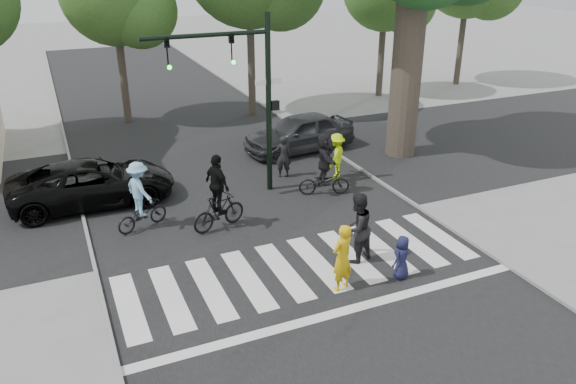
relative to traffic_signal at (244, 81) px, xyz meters
name	(u,v)px	position (x,y,z in m)	size (l,w,h in m)	color
ground	(318,286)	(-0.35, -6.20, -3.90)	(120.00, 120.00, 0.00)	gray
road_stem	(249,208)	(-0.35, -1.20, -3.90)	(10.00, 70.00, 0.01)	black
road_cross	(222,177)	(-0.35, 1.80, -3.89)	(70.00, 10.00, 0.01)	black
curb_left	(88,236)	(-5.40, -1.20, -3.85)	(0.10, 70.00, 0.10)	gray
curb_right	(382,183)	(4.70, -1.20, -3.85)	(0.10, 70.00, 0.10)	gray
crosswalk	(306,273)	(-0.35, -5.54, -3.89)	(10.00, 3.85, 0.01)	silver
traffic_signal	(244,81)	(0.00, 0.00, 0.00)	(4.45, 0.29, 6.00)	black
pedestrian_woman	(342,258)	(0.14, -6.52, -3.02)	(0.65, 0.42, 1.77)	#E1B10D
pedestrian_child	(402,257)	(1.78, -6.68, -3.31)	(0.58, 0.38, 1.19)	#191B3D
pedestrian_adult	(357,228)	(1.16, -5.45, -2.92)	(0.95, 0.74, 1.96)	black
cyclist_left	(140,200)	(-3.78, -1.20, -2.98)	(1.77, 1.24, 2.12)	black
cyclist_mid	(218,199)	(-1.66, -2.13, -2.93)	(1.87, 1.18, 2.35)	black
cyclist_right	(325,167)	(2.40, -1.15, -2.91)	(1.85, 1.71, 2.21)	black
car_suv	(92,183)	(-4.92, 1.26, -3.17)	(2.43, 5.26, 1.46)	black
car_grey	(299,133)	(3.47, 3.26, -3.11)	(1.87, 4.65, 1.59)	#2F3034
bystander_hivis	(336,156)	(3.50, 0.07, -3.06)	(1.08, 0.62, 1.68)	#C8FF0B
bystander_dark	(283,157)	(1.74, 0.89, -3.11)	(0.58, 0.38, 1.59)	black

